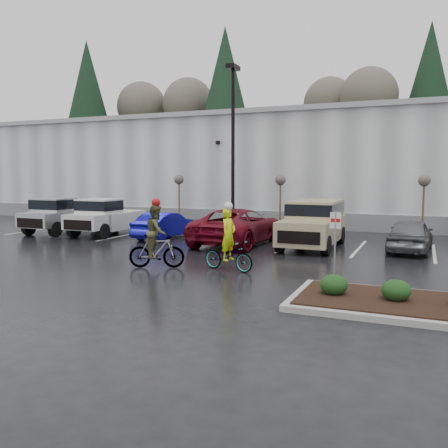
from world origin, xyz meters
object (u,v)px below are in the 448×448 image
at_px(lamppost, 233,130).
at_px(sapling_west, 179,182).
at_px(car_red, 238,226).
at_px(sapling_mid, 280,183).
at_px(pickup_white, 110,216).
at_px(car_blue, 165,225).
at_px(fire_lane_sign, 335,240).
at_px(cyclist_hivis, 228,249).
at_px(pickup_silver, 65,215).
at_px(car_grey, 410,235).
at_px(suv_tan, 313,224).
at_px(sapling_east, 424,184).
at_px(cyclist_olive, 157,243).

bearing_deg(lamppost, sapling_west, 165.96).
bearing_deg(car_red, sapling_mid, -92.25).
height_order(pickup_white, car_blue, pickup_white).
height_order(fire_lane_sign, cyclist_hivis, cyclist_hivis).
bearing_deg(pickup_silver, car_grey, 1.20).
bearing_deg(fire_lane_sign, pickup_white, 149.80).
bearing_deg(suv_tan, car_grey, 7.59).
bearing_deg(pickup_silver, car_red, -2.41).
bearing_deg(suv_tan, lamppost, 141.46).
bearing_deg(sapling_west, pickup_white, -106.35).
bearing_deg(fire_lane_sign, cyclist_hivis, 160.80).
xyz_separation_m(fire_lane_sign, suv_tan, (-2.24, 7.37, -0.38)).
bearing_deg(car_blue, fire_lane_sign, 146.08).
relative_size(pickup_white, car_grey, 1.27).
xyz_separation_m(sapling_mid, sapling_east, (7.50, 0.00, 0.00)).
distance_m(sapling_west, car_grey, 14.56).
bearing_deg(cyclist_olive, car_blue, 6.81).
height_order(fire_lane_sign, suv_tan, fire_lane_sign).
xyz_separation_m(sapling_east, fire_lane_sign, (-2.20, -12.80, -1.32)).
relative_size(sapling_west, car_blue, 0.79).
bearing_deg(lamppost, pickup_white, -143.46).
height_order(lamppost, sapling_mid, lamppost).
relative_size(pickup_silver, car_red, 0.87).
relative_size(car_blue, car_grey, 0.99).
distance_m(lamppost, cyclist_olive, 12.15).
xyz_separation_m(fire_lane_sign, cyclist_hivis, (-3.74, 1.30, -0.69)).
relative_size(suv_tan, cyclist_hivis, 2.21).
distance_m(fire_lane_sign, suv_tan, 7.71).
bearing_deg(car_red, sapling_west, -41.59).
distance_m(lamppost, pickup_white, 8.29).
distance_m(car_blue, car_grey, 11.47).
relative_size(car_grey, cyclist_olive, 1.70).
bearing_deg(cyclist_olive, lamppost, -12.61).
distance_m(pickup_silver, cyclist_olive, 12.02).
height_order(cyclist_hivis, cyclist_olive, cyclist_olive).
xyz_separation_m(fire_lane_sign, pickup_white, (-13.29, 7.73, -0.43)).
relative_size(car_blue, suv_tan, 0.79).
xyz_separation_m(car_blue, cyclist_hivis, (5.97, -6.15, 0.05)).
height_order(lamppost, fire_lane_sign, lamppost).
relative_size(pickup_white, cyclist_hivis, 2.26).
relative_size(fire_lane_sign, suv_tan, 0.43).
bearing_deg(pickup_white, pickup_silver, -175.82).
xyz_separation_m(sapling_east, cyclist_olive, (-8.39, -12.04, -1.86)).
distance_m(sapling_west, pickup_white, 5.56).
height_order(sapling_west, pickup_white, sapling_west).
bearing_deg(fire_lane_sign, sapling_west, 132.67).
bearing_deg(sapling_mid, suv_tan, -60.58).
height_order(car_blue, car_red, car_red).
distance_m(lamppost, car_grey, 11.47).
relative_size(sapling_west, car_red, 0.54).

